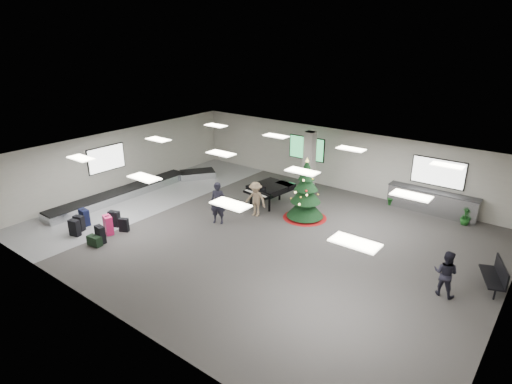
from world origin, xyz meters
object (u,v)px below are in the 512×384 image
Objects in this scene: grand_piano at (269,188)px; traveler_bench at (446,273)px; traveler_a at (218,203)px; service_counter at (432,202)px; bench at (496,275)px; traveler_b at (256,199)px; potted_plant_left at (392,197)px; baggage_carousel at (138,189)px; pink_suitcase at (108,225)px; christmas_tree at (306,198)px; potted_plant_right at (465,217)px.

grand_piano is 9.35m from traveler_bench.
traveler_a reaches higher than traveler_bench.
service_counter is 1.87× the size of grand_piano.
bench is 1.01× the size of traveler_b.
service_counter is at bearing 19.75° from traveler_a.
potted_plant_left is at bearing 115.43° from bench.
pink_suitcase is (2.88, -3.75, 0.19)m from baggage_carousel.
traveler_b is (3.70, 5.24, 0.41)m from pink_suitcase.
traveler_bench reaches higher than baggage_carousel.
christmas_tree is at bearing 27.61° from traveler_b.
traveler_b is at bearing 72.67° from pink_suitcase.
traveler_b reaches higher than baggage_carousel.
christmas_tree reaches higher than traveler_a.
baggage_carousel is 11.68× the size of potted_plant_left.
christmas_tree reaches higher than potted_plant_left.
bench is at bearing -67.25° from potted_plant_right.
potted_plant_right is at bearing 12.27° from traveler_a.
service_counter is (12.84, 6.73, 0.33)m from baggage_carousel.
pink_suitcase is 13.15m from potted_plant_left.
service_counter is 1.43× the size of christmas_tree.
baggage_carousel is 4.47× the size of grand_piano.
potted_plant_right is (11.54, 10.06, -0.04)m from pink_suitcase.
traveler_b is (0.33, -1.49, -0.01)m from grand_piano.
pink_suitcase is 0.29× the size of christmas_tree.
traveler_a is 8.54m from potted_plant_left.
baggage_carousel is at bearing -171.11° from traveler_b.
traveler_b is at bearing -148.42° from potted_plant_right.
traveler_b is 8.69m from traveler_bench.
traveler_a is (2.89, 3.61, 0.53)m from pink_suitcase.
traveler_bench is at bearing -70.22° from service_counter.
pink_suitcase is at bearing -131.21° from christmas_tree.
traveler_b is at bearing 158.61° from bench.
potted_plant_right is at bearing 27.68° from traveler_b.
traveler_bench is (12.30, 3.97, 0.38)m from pink_suitcase.
bench is 1.80m from traveler_bench.
christmas_tree is 1.52× the size of traveler_a.
christmas_tree is 7.12m from traveler_bench.
baggage_carousel is 2.40× the size of service_counter.
baggage_carousel is 5.82m from traveler_a.
potted_plant_left is (11.02, 6.57, 0.20)m from baggage_carousel.
bench reaches higher than potted_plant_right.
traveler_a reaches higher than potted_plant_right.
traveler_bench reaches higher than grand_piano.
service_counter reaches higher than bench.
traveler_a is at bearing -143.31° from potted_plant_right.
traveler_bench is at bearing 35.78° from pink_suitcase.
bench is at bearing -1.89° from grand_piano.
baggage_carousel is 4.73m from pink_suitcase.
traveler_bench is (-1.25, -1.28, 0.22)m from bench.
traveler_bench is 1.87× the size of potted_plant_left.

